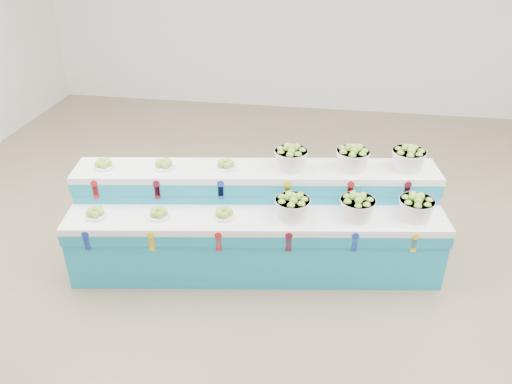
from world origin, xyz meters
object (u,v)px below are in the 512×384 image
(basket_upper_right, at_px, (408,158))
(display_stand, at_px, (256,222))
(basket_lower_left, at_px, (292,206))
(plate_upper_mid, at_px, (164,164))

(basket_upper_right, bearing_deg, display_stand, -162.72)
(display_stand, bearing_deg, basket_lower_left, -33.42)
(display_stand, xyz_separation_m, basket_lower_left, (0.39, -0.18, 0.33))
(basket_lower_left, relative_size, plate_upper_mid, 1.57)
(basket_lower_left, height_order, basket_upper_right, basket_upper_right)
(basket_lower_left, bearing_deg, basket_upper_right, 30.05)
(display_stand, relative_size, basket_upper_right, 11.00)
(plate_upper_mid, xyz_separation_m, basket_upper_right, (2.48, 0.38, 0.08))
(plate_upper_mid, bearing_deg, basket_upper_right, 8.71)
(plate_upper_mid, bearing_deg, display_stand, -5.06)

